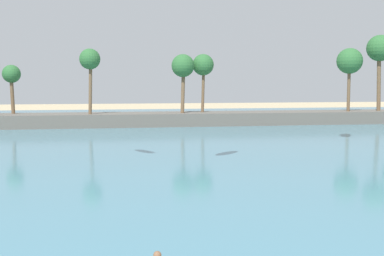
# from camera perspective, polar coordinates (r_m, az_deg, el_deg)

# --- Properties ---
(sea) EXTENTS (220.00, 91.84, 0.06)m
(sea) POSITION_cam_1_polar(r_m,az_deg,el_deg) (58.60, -8.09, -0.30)
(sea) COLOR teal
(sea) RESTS_ON ground
(palm_headland) EXTENTS (109.51, 6.49, 12.99)m
(palm_headland) POSITION_cam_1_polar(r_m,az_deg,el_deg) (64.16, -10.04, 3.31)
(palm_headland) COLOR #605B54
(palm_headland) RESTS_ON ground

